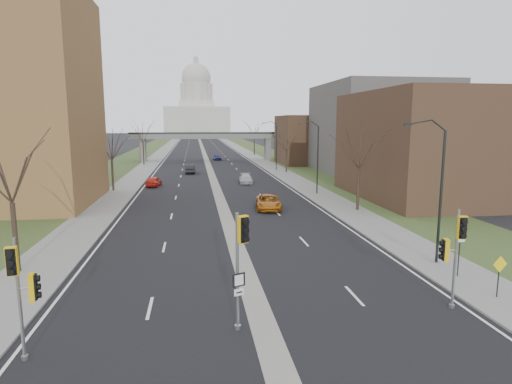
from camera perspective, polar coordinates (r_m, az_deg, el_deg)
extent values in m
plane|color=black|center=(19.58, 0.81, -16.80)|extent=(700.00, 700.00, 0.00)
cube|color=black|center=(167.61, -7.31, 6.25)|extent=(20.00, 600.00, 0.01)
cube|color=gray|center=(167.61, -7.31, 6.24)|extent=(1.20, 600.00, 0.02)
cube|color=gray|center=(168.23, -3.19, 6.34)|extent=(4.00, 600.00, 0.12)
cube|color=gray|center=(167.84, -11.43, 6.16)|extent=(4.00, 600.00, 0.12)
cube|color=#2B3D1C|center=(168.87, -1.15, 6.36)|extent=(8.00, 600.00, 0.10)
cube|color=#2B3D1C|center=(168.27, -13.48, 6.09)|extent=(8.00, 600.00, 0.10)
cube|color=#463220|center=(52.74, 22.42, 5.74)|extent=(16.00, 20.00, 12.00)
cube|color=#5D5A55|center=(75.89, 15.86, 8.08)|extent=(18.00, 22.00, 15.00)
cube|color=#463220|center=(90.88, 7.66, 6.91)|extent=(14.00, 14.00, 10.00)
cube|color=slate|center=(98.20, -14.84, 5.39)|extent=(1.20, 2.50, 5.00)
cube|color=slate|center=(98.99, 1.56, 5.72)|extent=(1.20, 2.50, 5.00)
cube|color=slate|center=(97.45, -6.64, 7.38)|extent=(34.00, 3.00, 1.00)
cube|color=black|center=(97.43, -6.65, 7.79)|extent=(34.00, 0.15, 0.50)
cube|color=beige|center=(337.38, -7.86, 9.41)|extent=(48.00, 42.00, 20.00)
cube|color=beige|center=(337.64, -7.90, 11.45)|extent=(26.00, 26.00, 5.00)
cylinder|color=beige|center=(338.12, -7.94, 12.97)|extent=(22.00, 22.00, 14.00)
sphere|color=beige|center=(339.03, -7.98, 14.83)|extent=(22.00, 22.00, 22.00)
cylinder|color=beige|center=(340.35, -8.03, 16.75)|extent=(3.60, 3.60, 4.50)
cylinder|color=black|center=(27.90, 23.41, -0.75)|extent=(0.16, 0.16, 8.00)
cube|color=black|center=(26.39, 19.72, 8.44)|extent=(0.45, 0.18, 0.14)
cylinder|color=black|center=(51.67, 8.22, 4.19)|extent=(0.16, 0.16, 8.00)
cube|color=black|center=(50.87, 5.81, 9.07)|extent=(0.45, 0.18, 0.14)
cylinder|color=black|center=(76.89, 2.73, 5.91)|extent=(0.16, 0.16, 8.00)
cube|color=black|center=(76.36, 1.04, 9.16)|extent=(0.45, 0.18, 0.14)
cylinder|color=#382B21|center=(28.10, -29.42, -5.29)|extent=(0.28, 0.28, 4.00)
cylinder|color=#382B21|center=(56.69, -18.57, 2.09)|extent=(0.28, 0.28, 3.75)
cylinder|color=#382B21|center=(90.17, -14.77, 4.91)|extent=(0.28, 0.28, 4.25)
cylinder|color=#382B21|center=(42.90, 13.46, 0.32)|extent=(0.28, 0.28, 4.00)
cylinder|color=#382B21|center=(74.37, 4.07, 4.04)|extent=(0.28, 0.28, 3.50)
cylinder|color=#382B21|center=(113.64, -0.23, 6.05)|extent=(0.28, 0.28, 4.25)
cylinder|color=gray|center=(17.90, -29.00, -12.52)|extent=(0.12, 0.12, 4.62)
cylinder|color=gray|center=(18.80, -28.44, -18.85)|extent=(0.25, 0.25, 0.18)
cube|color=gold|center=(16.99, -29.77, -8.02)|extent=(0.41, 0.40, 1.02)
cube|color=gold|center=(17.65, -27.69, -11.18)|extent=(0.40, 0.41, 1.02)
cylinder|color=gray|center=(17.91, -2.50, -10.65)|extent=(0.13, 0.13, 5.01)
cylinder|color=gray|center=(18.86, -2.44, -17.55)|extent=(0.27, 0.27, 0.19)
cube|color=gold|center=(16.94, -1.74, -5.00)|extent=(0.53, 0.52, 1.11)
cube|color=black|center=(18.01, -2.49, -11.52)|extent=(0.54, 0.27, 0.58)
cube|color=silver|center=(18.20, -2.48, -13.08)|extent=(0.41, 0.21, 0.29)
cylinder|color=gray|center=(21.91, 25.04, -8.18)|extent=(0.13, 0.13, 4.72)
cylinder|color=gray|center=(22.67, 24.63, -13.67)|extent=(0.25, 0.25, 0.18)
cube|color=gold|center=(21.10, 25.78, -4.29)|extent=(0.45, 0.43, 1.04)
cube|color=gold|center=(21.63, 23.99, -7.08)|extent=(0.43, 0.45, 1.04)
cylinder|color=black|center=(26.50, 25.43, -7.68)|extent=(0.06, 0.06, 2.34)
cube|color=silver|center=(26.20, 25.61, -5.23)|extent=(0.59, 0.08, 0.74)
cylinder|color=black|center=(24.41, 29.57, -10.23)|extent=(0.06, 0.06, 1.68)
cube|color=yellow|center=(24.16, 29.73, -8.35)|extent=(0.81, 0.12, 0.81)
imported|color=red|center=(59.86, -13.48, 1.41)|extent=(2.12, 4.20, 1.37)
imported|color=black|center=(74.02, -8.73, 3.05)|extent=(1.71, 4.51, 1.47)
imported|color=#AD5F12|center=(42.87, 1.66, -1.34)|extent=(2.95, 5.39, 1.43)
imported|color=#B0AEB7|center=(61.22, -1.37, 1.79)|extent=(2.11, 4.53, 1.28)
imported|color=navy|center=(99.62, -5.20, 4.64)|extent=(1.94, 3.94, 1.29)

